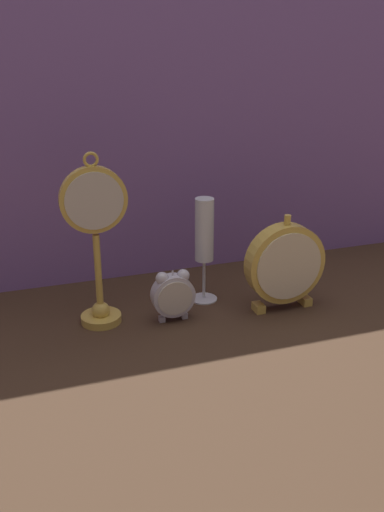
% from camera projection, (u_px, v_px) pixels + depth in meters
% --- Properties ---
extents(ground_plane, '(4.00, 4.00, 0.00)m').
position_uv_depth(ground_plane, '(205.00, 330.00, 1.16)').
color(ground_plane, '#422D1E').
extents(fabric_backdrop_drape, '(1.68, 0.01, 0.76)m').
position_uv_depth(fabric_backdrop_drape, '(158.00, 117.00, 1.30)').
color(fabric_backdrop_drape, '#8460A8').
rests_on(fabric_backdrop_drape, ground_plane).
extents(pocket_watch_on_stand, '(0.13, 0.08, 0.36)m').
position_uv_depth(pocket_watch_on_stand, '(96.00, 240.00, 1.12)').
color(pocket_watch_on_stand, gold).
rests_on(pocket_watch_on_stand, ground_plane).
extents(alarm_clock_twin_bell, '(0.09, 0.03, 0.11)m').
position_uv_depth(alarm_clock_twin_bell, '(173.00, 293.00, 1.17)').
color(alarm_clock_twin_bell, silver).
rests_on(alarm_clock_twin_bell, ground_plane).
extents(mantel_clock_silver, '(0.17, 0.04, 0.21)m').
position_uv_depth(mantel_clock_silver, '(285.00, 264.00, 1.21)').
color(mantel_clock_silver, gold).
rests_on(mantel_clock_silver, ground_plane).
extents(champagne_flute, '(0.06, 0.06, 0.24)m').
position_uv_depth(champagne_flute, '(204.00, 238.00, 1.23)').
color(champagne_flute, silver).
rests_on(champagne_flute, ground_plane).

